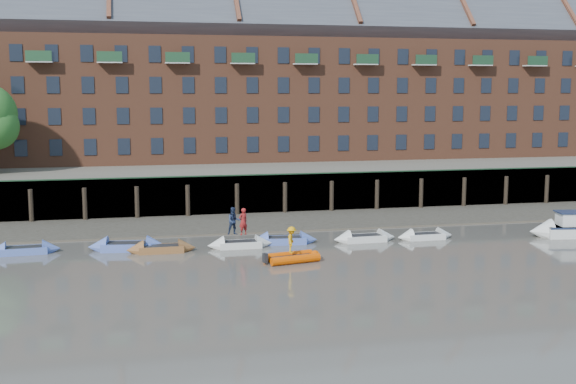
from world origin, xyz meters
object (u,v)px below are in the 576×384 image
object	(u,v)px
rowboat_5	(365,238)
person_rower_b	(234,221)
rowboat_3	(240,244)
rowboat_2	(161,249)
motor_launch	(564,229)
rowboat_4	(284,240)
rowboat_6	(425,236)
person_rib_crew	(292,240)
rowboat_0	(24,250)
rib_tender	(294,257)
person_rower_a	(243,221)
rowboat_1	(127,246)

from	to	relation	value
rowboat_5	person_rower_b	size ratio (longest dim) A/B	2.43
rowboat_3	rowboat_2	bearing A→B (deg)	-176.93
motor_launch	rowboat_4	bearing A→B (deg)	3.84
rowboat_6	motor_launch	size ratio (longest dim) A/B	0.70
rowboat_2	person_rower_b	bearing A→B (deg)	6.05
person_rib_crew	rowboat_3	bearing A→B (deg)	45.11
rowboat_0	rib_tender	xyz separation A→B (m)	(16.04, -5.56, 0.03)
rowboat_0	person_rib_crew	bearing A→B (deg)	-23.69
person_rower_b	rowboat_6	bearing A→B (deg)	-6.07
rowboat_6	rowboat_4	bearing A→B (deg)	174.99
rowboat_3	motor_launch	distance (m)	22.62
rowboat_0	person_rower_a	distance (m)	13.80
motor_launch	person_rower_a	xyz separation A→B (m)	(-22.36, 1.33, 1.13)
rowboat_1	rowboat_5	xyz separation A→B (m)	(15.67, -0.54, -0.03)
rowboat_6	motor_launch	bearing A→B (deg)	-9.35
rowboat_6	rowboat_5	bearing A→B (deg)	176.62
person_rower_b	rowboat_1	bearing A→B (deg)	170.50
rowboat_1	motor_launch	world-z (taller)	motor_launch
motor_launch	person_rib_crew	xyz separation A→B (m)	(-20.15, -3.24, 0.76)
rowboat_6	person_rib_crew	size ratio (longest dim) A/B	2.54
rowboat_2	rowboat_4	world-z (taller)	rowboat_4
rowboat_3	person_rower_a	xyz separation A→B (m)	(0.22, 0.03, 1.49)
rib_tender	person_rib_crew	bearing A→B (deg)	-170.50
rowboat_5	rowboat_6	bearing A→B (deg)	-3.83
rowboat_1	person_rower_b	bearing A→B (deg)	3.80
rowboat_4	rowboat_5	xyz separation A→B (m)	(5.46, -0.44, -0.00)
rowboat_4	person_rib_crew	world-z (taller)	person_rib_crew
rowboat_0	rowboat_1	distance (m)	6.32
rowboat_4	person_rower_a	size ratio (longest dim) A/B	2.56
rowboat_4	person_rower_b	xyz separation A→B (m)	(-3.43, -0.40, 1.51)
rib_tender	person_rower_a	bearing A→B (deg)	105.32
rowboat_5	person_rower_a	xyz separation A→B (m)	(-8.30, -0.11, 1.48)
person_rower_a	person_rower_b	distance (m)	0.61
rowboat_4	rowboat_6	distance (m)	9.79
rowboat_1	person_rower_a	bearing A→B (deg)	2.89
rowboat_3	person_rower_b	xyz separation A→B (m)	(-0.36, 0.19, 1.52)
rowboat_0	rowboat_2	bearing A→B (deg)	-13.60
rowboat_2	rowboat_0	bearing A→B (deg)	170.53
rowboat_3	rib_tender	world-z (taller)	rowboat_3
rowboat_5	motor_launch	bearing A→B (deg)	-7.98
rowboat_6	rib_tender	xyz separation A→B (m)	(-10.25, -4.50, 0.05)
person_rower_b	rowboat_2	bearing A→B (deg)	-179.16
rowboat_2	rib_tender	size ratio (longest dim) A/B	1.25
person_rower_a	rowboat_5	bearing A→B (deg)	152.78
rowboat_2	rowboat_6	distance (m)	17.90
rowboat_3	person_rower_b	world-z (taller)	person_rower_b
rowboat_4	rib_tender	bearing A→B (deg)	-90.62
rowboat_2	rib_tender	xyz separation A→B (m)	(7.64, -4.17, 0.03)
rowboat_0	rowboat_2	size ratio (longest dim) A/B	1.02
rowboat_3	rowboat_5	distance (m)	8.53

